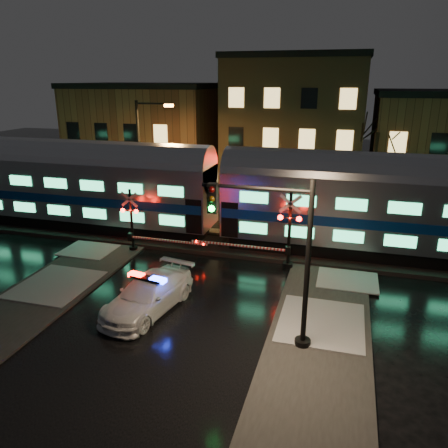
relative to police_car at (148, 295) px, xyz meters
The scene contains 13 objects.
ground 4.06m from the police_car, 75.17° to the left, with size 120.00×120.00×0.00m, color black.
ballast 8.94m from the police_car, 83.42° to the left, with size 90.00×4.20×0.24m, color black.
sidewalk_left 5.93m from the police_car, 158.62° to the right, with size 4.00×20.00×0.12m, color #2D2D2D.
sidewalk_right 7.85m from the police_car, 15.92° to the right, with size 4.00×20.00×0.12m, color #2D2D2D.
building_left 28.74m from the police_car, 114.86° to the left, with size 14.00×10.00×9.00m, color brown.
building_mid 26.99m from the police_car, 83.46° to the left, with size 12.00×11.00×11.50m, color brown.
building_right 30.61m from the police_car, 58.22° to the left, with size 12.00×10.00×8.50m, color brown.
train 9.25m from the police_car, 85.84° to the left, with size 51.00×3.12×5.92m.
police_car is the anchor object (origin of this frame).
crossing_signal_right 8.00m from the police_car, 51.01° to the left, with size 6.16×0.67×4.36m.
crossing_signal_left 7.17m from the police_car, 120.28° to the left, with size 5.40×0.64×3.83m.
traffic_light 6.58m from the police_car, ahead, with size 4.28×0.74×6.62m.
streetlight 14.87m from the police_car, 115.91° to the left, with size 2.83×0.30×8.46m.
Camera 1 is at (6.98, -19.62, 9.85)m, focal length 35.00 mm.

